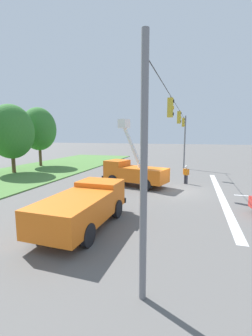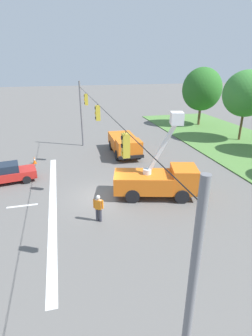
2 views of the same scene
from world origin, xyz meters
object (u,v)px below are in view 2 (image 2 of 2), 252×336
(tree_far_west, at_px, (202,89))
(tree_west, at_px, (246,94))
(sedan_red, at_px, (7,173))
(utility_truck_bucket_lift, at_px, (158,179))
(traffic_cone_mid_left, at_px, (34,160))
(traffic_cone_mid_right, at_px, (12,164))
(utility_truck_support_near, at_px, (125,144))
(road_worker, at_px, (98,207))

(tree_far_west, height_order, tree_west, tree_far_west)
(sedan_red, bearing_deg, utility_truck_bucket_lift, 64.52)
(tree_west, bearing_deg, tree_far_west, -175.60)
(tree_far_west, relative_size, tree_west, 1.02)
(tree_far_west, distance_m, traffic_cone_mid_left, 26.45)
(traffic_cone_mid_left, bearing_deg, traffic_cone_mid_right, -68.37)
(tree_far_west, distance_m, traffic_cone_mid_right, 28.43)
(utility_truck_bucket_lift, bearing_deg, traffic_cone_mid_left, -135.01)
(utility_truck_bucket_lift, distance_m, traffic_cone_mid_right, 13.86)
(tree_west, relative_size, traffic_cone_mid_right, 11.43)
(utility_truck_bucket_lift, xyz_separation_m, utility_truck_support_near, (-9.78, -0.05, -0.21))
(sedan_red, distance_m, traffic_cone_mid_left, 4.33)
(traffic_cone_mid_left, bearing_deg, sedan_red, -24.32)
(utility_truck_bucket_lift, bearing_deg, tree_far_west, 144.71)
(tree_west, xyz_separation_m, traffic_cone_mid_left, (2.21, -24.15, -5.28))
(utility_truck_support_near, distance_m, traffic_cone_mid_left, 9.13)
(road_worker, bearing_deg, tree_west, 124.47)
(tree_far_west, relative_size, traffic_cone_mid_right, 11.63)
(tree_far_west, xyz_separation_m, traffic_cone_mid_left, (11.14, -23.46, -5.00))
(tree_far_west, bearing_deg, traffic_cone_mid_right, -64.87)
(utility_truck_bucket_lift, distance_m, road_worker, 5.14)
(utility_truck_support_near, distance_m, road_worker, 12.81)
(utility_truck_bucket_lift, bearing_deg, road_worker, -64.89)
(sedan_red, relative_size, traffic_cone_mid_right, 6.23)
(utility_truck_bucket_lift, relative_size, traffic_cone_mid_left, 8.88)
(tree_west, bearing_deg, traffic_cone_mid_left, -84.77)
(utility_truck_support_near, relative_size, traffic_cone_mid_right, 8.61)
(traffic_cone_mid_left, bearing_deg, utility_truck_bucket_lift, 44.99)
(utility_truck_support_near, height_order, traffic_cone_mid_left, utility_truck_support_near)
(tree_west, relative_size, traffic_cone_mid_left, 11.67)
(tree_far_west, bearing_deg, utility_truck_support_near, -53.94)
(road_worker, height_order, traffic_cone_mid_right, road_worker)
(traffic_cone_mid_left, bearing_deg, road_worker, 21.62)
(tree_west, height_order, road_worker, tree_west)
(sedan_red, height_order, traffic_cone_mid_right, sedan_red)
(traffic_cone_mid_left, distance_m, traffic_cone_mid_right, 2.02)
(tree_far_west, distance_m, tree_west, 8.96)
(utility_truck_support_near, bearing_deg, traffic_cone_mid_left, -85.83)
(road_worker, bearing_deg, utility_truck_support_near, 158.99)
(tree_west, xyz_separation_m, sedan_red, (6.14, -25.93, -4.84))
(sedan_red, bearing_deg, utility_truck_support_near, 112.94)
(tree_west, relative_size, utility_truck_bucket_lift, 1.31)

